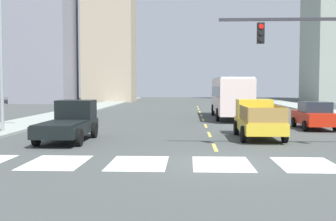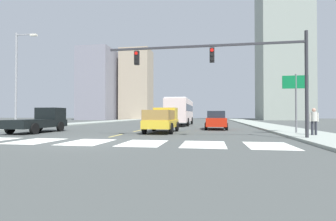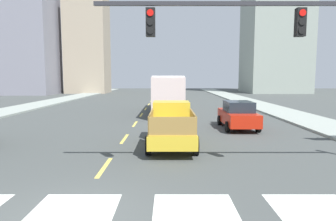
{
  "view_description": "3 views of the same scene",
  "coord_description": "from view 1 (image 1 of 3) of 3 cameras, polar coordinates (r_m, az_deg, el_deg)",
  "views": [
    {
      "loc": [
        -1.18,
        -14.99,
        2.76
      ],
      "look_at": [
        -2.45,
        12.05,
        1.14
      ],
      "focal_mm": 46.18,
      "sensor_mm": 36.0,
      "label": 1
    },
    {
      "loc": [
        6.2,
        -12.07,
        1.42
      ],
      "look_at": [
        2.1,
        12.23,
        1.78
      ],
      "focal_mm": 27.21,
      "sensor_mm": 36.0,
      "label": 2
    },
    {
      "loc": [
        2.28,
        -6.45,
        3.21
      ],
      "look_at": [
        2.23,
        12.42,
        1.11
      ],
      "focal_mm": 32.13,
      "sensor_mm": 36.0,
      "label": 3
    }
  ],
  "objects": [
    {
      "name": "city_bus",
      "position": [
        35.77,
        8.27,
        2.09
      ],
      "size": [
        2.72,
        10.8,
        3.32
      ],
      "rotation": [
        0.0,
        0.0,
        0.02
      ],
      "color": "beige",
      "rests_on": "ground"
    },
    {
      "name": "lane_dash_0",
      "position": [
        19.22,
        6.2,
        -4.85
      ],
      "size": [
        0.16,
        2.4,
        0.01
      ],
      "primitive_type": "cube",
      "color": "#E0C550",
      "rests_on": "ground"
    },
    {
      "name": "lane_dash_4",
      "position": [
        39.1,
        4.4,
        -0.64
      ],
      "size": [
        0.16,
        2.4,
        0.01
      ],
      "primitive_type": "cube",
      "color": "#E0C550",
      "rests_on": "ground"
    },
    {
      "name": "streetlight_left",
      "position": [
        26.02,
        -20.89,
        8.07
      ],
      "size": [
        2.2,
        0.28,
        9.0
      ],
      "color": "gray",
      "rests_on": "ground"
    },
    {
      "name": "lane_dash_2",
      "position": [
        29.14,
        4.99,
        -2.03
      ],
      "size": [
        0.16,
        2.4,
        0.01
      ],
      "primitive_type": "cube",
      "color": "#E0C550",
      "rests_on": "ground"
    },
    {
      "name": "block_mid_right",
      "position": [
        69.03,
        -15.97,
        8.66
      ],
      "size": [
        8.14,
        8.66,
        18.46
      ],
      "primitive_type": "cube",
      "color": "gray",
      "rests_on": "ground"
    },
    {
      "name": "ground_plane",
      "position": [
        15.28,
        7.12,
        -7.01
      ],
      "size": [
        160.0,
        160.0,
        0.0
      ],
      "primitive_type": "plane",
      "color": "#434846"
    },
    {
      "name": "lane_dash_6",
      "position": [
        49.08,
        4.05,
        0.19
      ],
      "size": [
        0.16,
        2.4,
        0.01
      ],
      "primitive_type": "cube",
      "color": "#E0C550",
      "rests_on": "ground"
    },
    {
      "name": "pickup_stakebed",
      "position": [
        23.06,
        11.73,
        -1.19
      ],
      "size": [
        2.18,
        5.2,
        1.96
      ],
      "rotation": [
        0.0,
        0.0,
        0.02
      ],
      "color": "gold",
      "rests_on": "ground"
    },
    {
      "name": "lane_dash_5",
      "position": [
        44.09,
        4.21,
        -0.18
      ],
      "size": [
        0.16,
        2.4,
        0.01
      ],
      "primitive_type": "cube",
      "color": "#E0C550",
      "rests_on": "ground"
    },
    {
      "name": "crosswalk_stripe_2",
      "position": [
        15.34,
        -3.95,
        -6.94
      ],
      "size": [
        2.02,
        2.97,
        0.01
      ],
      "primitive_type": "cube",
      "color": "silver",
      "rests_on": "ground"
    },
    {
      "name": "lane_dash_3",
      "position": [
        34.12,
        4.66,
        -1.23
      ],
      "size": [
        0.16,
        2.4,
        0.01
      ],
      "primitive_type": "cube",
      "color": "#E0C550",
      "rests_on": "ground"
    },
    {
      "name": "block_mid_left",
      "position": [
        71.84,
        -7.7,
        8.82
      ],
      "size": [
        7.93,
        7.2,
        19.13
      ],
      "primitive_type": "cube",
      "color": "tan",
      "rests_on": "ground"
    },
    {
      "name": "crosswalk_stripe_4",
      "position": [
        15.78,
        17.87,
        -6.8
      ],
      "size": [
        2.02,
        2.97,
        0.01
      ],
      "primitive_type": "cube",
      "color": "silver",
      "rests_on": "ground"
    },
    {
      "name": "sedan_near_right",
      "position": [
        28.36,
        18.73,
        -0.61
      ],
      "size": [
        2.02,
        4.4,
        1.72
      ],
      "rotation": [
        0.0,
        0.0,
        -0.02
      ],
      "color": "red",
      "rests_on": "ground"
    },
    {
      "name": "sidewalk_left",
      "position": [
        35.0,
        -16.31,
        -1.12
      ],
      "size": [
        3.6,
        110.0,
        0.15
      ],
      "primitive_type": "cube",
      "color": "#959E95",
      "rests_on": "ground"
    },
    {
      "name": "crosswalk_stripe_3",
      "position": [
        15.28,
        7.12,
        -7.0
      ],
      "size": [
        2.02,
        2.97,
        0.01
      ],
      "primitive_type": "cube",
      "color": "silver",
      "rests_on": "ground"
    },
    {
      "name": "lane_dash_1",
      "position": [
        24.17,
        5.47,
        -3.15
      ],
      "size": [
        0.16,
        2.4,
        0.01
      ],
      "primitive_type": "cube",
      "color": "#E0C550",
      "rests_on": "ground"
    },
    {
      "name": "pickup_dark",
      "position": [
        21.95,
        -12.81,
        -1.47
      ],
      "size": [
        2.18,
        5.2,
        1.96
      ],
      "rotation": [
        0.0,
        0.0,
        0.0
      ],
      "color": "black",
      "rests_on": "ground"
    },
    {
      "name": "crosswalk_stripe_1",
      "position": [
        15.94,
        -14.54,
        -6.65
      ],
      "size": [
        2.02,
        2.97,
        0.01
      ],
      "primitive_type": "cube",
      "color": "silver",
      "rests_on": "ground"
    },
    {
      "name": "lane_dash_7",
      "position": [
        54.07,
        3.93,
        0.48
      ],
      "size": [
        0.16,
        2.4,
        0.01
      ],
      "primitive_type": "cube",
      "color": "#E0C550",
      "rests_on": "ground"
    }
  ]
}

